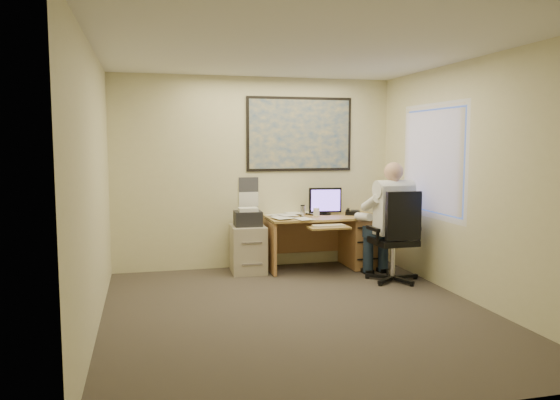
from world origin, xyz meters
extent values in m
cube|color=#3E3730|center=(0.00, 0.00, 0.00)|extent=(4.00, 4.50, 0.00)
cube|color=white|center=(0.00, 0.00, 2.70)|extent=(4.00, 4.50, 0.00)
cube|color=beige|center=(0.00, 2.25, 1.35)|extent=(4.00, 0.00, 2.70)
cube|color=beige|center=(0.00, -2.25, 1.35)|extent=(4.00, 0.00, 2.70)
cube|color=beige|center=(-2.00, 0.00, 1.35)|extent=(0.00, 4.50, 2.70)
cube|color=beige|center=(2.00, 0.00, 1.35)|extent=(0.00, 4.50, 2.70)
cube|color=#AD8B4A|center=(0.90, 1.88, 0.73)|extent=(1.60, 0.75, 0.03)
cube|color=#B6804A|center=(1.48, 1.88, 0.36)|extent=(0.45, 0.70, 0.70)
cube|color=#B6804A|center=(0.12, 1.88, 0.36)|extent=(0.04, 0.70, 0.70)
cube|color=#B6804A|center=(0.90, 2.22, 0.45)|extent=(1.55, 0.03, 0.55)
cylinder|color=black|center=(0.97, 2.02, 0.76)|extent=(0.19, 0.19, 0.02)
cube|color=black|center=(0.97, 2.00, 0.96)|extent=(0.47, 0.08, 0.36)
cube|color=#855DFE|center=(0.97, 1.98, 0.96)|extent=(0.42, 0.04, 0.30)
cube|color=#AD8B4A|center=(0.82, 1.43, 0.66)|extent=(0.55, 0.30, 0.02)
cube|color=beige|center=(0.82, 1.43, 0.68)|extent=(0.43, 0.14, 0.02)
cube|color=black|center=(1.36, 1.91, 0.78)|extent=(0.27, 0.26, 0.05)
cylinder|color=silver|center=(0.59, 1.85, 0.83)|extent=(0.07, 0.07, 0.16)
cylinder|color=white|center=(0.81, 1.93, 0.81)|extent=(0.09, 0.09, 0.11)
cube|color=white|center=(0.45, 1.88, 0.77)|extent=(0.60, 0.56, 0.03)
cube|color=#1E4C93|center=(0.65, 2.23, 1.90)|extent=(1.56, 0.03, 1.06)
cube|color=white|center=(-0.10, 2.24, 1.08)|extent=(0.28, 0.01, 0.42)
cube|color=#B1A58E|center=(-0.17, 1.92, 0.32)|extent=(0.48, 0.57, 0.64)
cube|color=black|center=(-0.17, 1.92, 0.75)|extent=(0.38, 0.34, 0.20)
cube|color=white|center=(-0.17, 1.90, 0.87)|extent=(0.27, 0.21, 0.05)
cylinder|color=silver|center=(1.55, 0.99, 0.27)|extent=(0.07, 0.07, 0.44)
cube|color=black|center=(1.55, 0.99, 0.52)|extent=(0.52, 0.52, 0.08)
cube|color=black|center=(1.54, 0.74, 0.88)|extent=(0.46, 0.08, 0.60)
camera|label=1|loc=(-1.53, -5.36, 1.78)|focal=35.00mm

